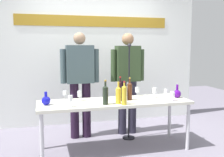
{
  "coord_description": "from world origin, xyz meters",
  "views": [
    {
      "loc": [
        -0.98,
        -3.51,
        1.5
      ],
      "look_at": [
        0.0,
        0.15,
        1.03
      ],
      "focal_mm": 41.65,
      "sensor_mm": 36.0,
      "label": 1
    }
  ],
  "objects": [
    {
      "name": "decanter_blue_left",
      "position": [
        -0.95,
        -0.01,
        0.78
      ],
      "size": [
        0.12,
        0.12,
        0.18
      ],
      "color": "#1415B6",
      "rests_on": "display_table"
    },
    {
      "name": "wine_bottle_1",
      "position": [
        0.13,
        0.16,
        0.86
      ],
      "size": [
        0.06,
        0.06,
        0.33
      ],
      "color": "black",
      "rests_on": "display_table"
    },
    {
      "name": "wine_glass_right_3",
      "position": [
        0.66,
        0.08,
        0.83
      ],
      "size": [
        0.07,
        0.07,
        0.15
      ],
      "color": "white",
      "rests_on": "display_table"
    },
    {
      "name": "wine_bottle_0",
      "position": [
        0.23,
        0.02,
        0.86
      ],
      "size": [
        0.07,
        0.07,
        0.33
      ],
      "color": "#512915",
      "rests_on": "display_table"
    },
    {
      "name": "wine_bottle_5",
      "position": [
        -0.18,
        -0.19,
        0.86
      ],
      "size": [
        0.07,
        0.07,
        0.33
      ],
      "color": "black",
      "rests_on": "display_table"
    },
    {
      "name": "presenter_left",
      "position": [
        -0.4,
        0.64,
        0.99
      ],
      "size": [
        0.62,
        0.22,
        1.72
      ],
      "color": "black",
      "rests_on": "ground"
    },
    {
      "name": "back_wall",
      "position": [
        0.0,
        1.48,
        1.5
      ],
      "size": [
        4.15,
        0.11,
        3.0
      ],
      "color": "white",
      "rests_on": "ground"
    },
    {
      "name": "presenter_right",
      "position": [
        0.4,
        0.64,
        0.98
      ],
      "size": [
        0.59,
        0.22,
        1.72
      ],
      "color": "#262434",
      "rests_on": "ground"
    },
    {
      "name": "ground_plane",
      "position": [
        0.0,
        0.0,
        0.0
      ],
      "size": [
        10.0,
        10.0,
        0.0
      ],
      "primitive_type": "plane",
      "color": "slate"
    },
    {
      "name": "wine_bottle_2",
      "position": [
        0.11,
        -0.01,
        0.84
      ],
      "size": [
        0.06,
        0.06,
        0.29
      ],
      "color": "black",
      "rests_on": "display_table"
    },
    {
      "name": "wine_glass_left_0",
      "position": [
        -0.49,
        0.13,
        0.82
      ],
      "size": [
        0.06,
        0.06,
        0.15
      ],
      "color": "white",
      "rests_on": "display_table"
    },
    {
      "name": "microphone_stand",
      "position": [
        0.34,
        0.38,
        0.52
      ],
      "size": [
        0.2,
        0.2,
        1.54
      ],
      "color": "black",
      "rests_on": "ground"
    },
    {
      "name": "wine_bottle_4",
      "position": [
        0.0,
        -0.18,
        0.85
      ],
      "size": [
        0.07,
        0.07,
        0.3
      ],
      "color": "gold",
      "rests_on": "display_table"
    },
    {
      "name": "display_table",
      "position": [
        0.0,
        0.0,
        0.66
      ],
      "size": [
        2.16,
        0.67,
        0.72
      ],
      "color": "silver",
      "rests_on": "ground"
    },
    {
      "name": "wine_glass_left_2",
      "position": [
        -0.68,
        0.23,
        0.82
      ],
      "size": [
        0.06,
        0.06,
        0.14
      ],
      "color": "white",
      "rests_on": "display_table"
    },
    {
      "name": "wine_glass_right_1",
      "position": [
        0.83,
        0.06,
        0.81
      ],
      "size": [
        0.06,
        0.06,
        0.13
      ],
      "color": "white",
      "rests_on": "display_table"
    },
    {
      "name": "wine_glass_right_0",
      "position": [
        0.43,
        0.24,
        0.82
      ],
      "size": [
        0.07,
        0.07,
        0.15
      ],
      "color": "white",
      "rests_on": "display_table"
    },
    {
      "name": "wine_glass_right_2",
      "position": [
        0.8,
        -0.2,
        0.81
      ],
      "size": [
        0.07,
        0.07,
        0.13
      ],
      "color": "white",
      "rests_on": "display_table"
    },
    {
      "name": "decanter_blue_right",
      "position": [
        0.98,
        -0.01,
        0.79
      ],
      "size": [
        0.12,
        0.12,
        0.2
      ],
      "color": "#4F0F87",
      "rests_on": "display_table"
    },
    {
      "name": "wine_glass_left_1",
      "position": [
        -0.65,
        -0.19,
        0.83
      ],
      "size": [
        0.06,
        0.06,
        0.15
      ],
      "color": "white",
      "rests_on": "display_table"
    },
    {
      "name": "wine_bottle_3",
      "position": [
        0.06,
        -0.27,
        0.86
      ],
      "size": [
        0.07,
        0.07,
        0.32
      ],
      "color": "gold",
      "rests_on": "display_table"
    }
  ]
}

